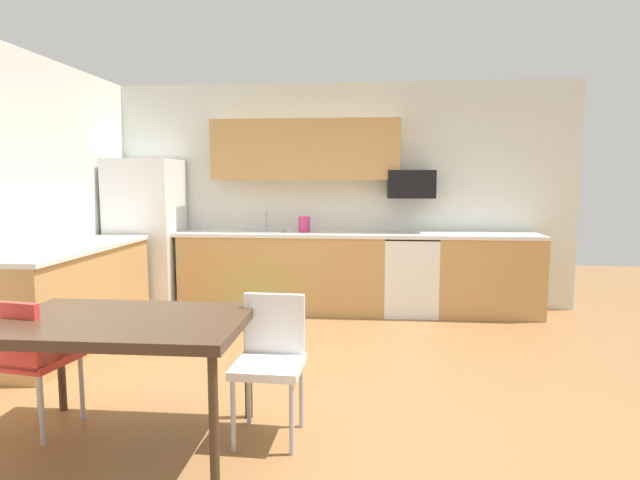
{
  "coord_description": "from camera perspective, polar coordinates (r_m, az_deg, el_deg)",
  "views": [
    {
      "loc": [
        0.42,
        -3.79,
        1.55
      ],
      "look_at": [
        0.0,
        1.0,
        1.0
      ],
      "focal_mm": 29.52,
      "sensor_mm": 36.0,
      "label": 1
    }
  ],
  "objects": [
    {
      "name": "countertop_back",
      "position": [
        6.14,
        1.06,
        0.64
      ],
      "size": [
        4.8,
        0.64,
        0.04
      ],
      "primitive_type": "cube",
      "color": "silver",
      "rests_on": "cabinet_run_back"
    },
    {
      "name": "chair_near_table",
      "position": [
        3.27,
        -5.34,
        -12.16
      ],
      "size": [
        0.42,
        0.42,
        0.85
      ],
      "color": "white",
      "rests_on": "ground"
    },
    {
      "name": "wall_back",
      "position": [
        6.46,
        1.29,
        4.76
      ],
      "size": [
        5.8,
        0.1,
        2.7
      ],
      "primitive_type": "cube",
      "color": "silver",
      "rests_on": "ground"
    },
    {
      "name": "oven_range",
      "position": [
        6.21,
        9.71,
        -3.72
      ],
      "size": [
        0.6,
        0.6,
        0.91
      ],
      "color": "white",
      "rests_on": "ground"
    },
    {
      "name": "sink_faucet",
      "position": [
        6.41,
        -5.88,
        1.93
      ],
      "size": [
        0.02,
        0.02,
        0.24
      ],
      "primitive_type": "cylinder",
      "color": "#B2B5BA",
      "rests_on": "countertop_back"
    },
    {
      "name": "ground_plane",
      "position": [
        4.12,
        -1.26,
        -15.59
      ],
      "size": [
        12.0,
        12.0,
        0.0
      ],
      "primitive_type": "plane",
      "color": "olive"
    },
    {
      "name": "kettle",
      "position": [
        6.21,
        -1.7,
        1.63
      ],
      "size": [
        0.14,
        0.14,
        0.2
      ],
      "primitive_type": "cylinder",
      "color": "#CC3372",
      "rests_on": "countertop_back"
    },
    {
      "name": "upper_cabinets_back",
      "position": [
        6.27,
        -1.61,
        9.73
      ],
      "size": [
        2.2,
        0.34,
        0.7
      ],
      "primitive_type": "cube",
      "color": "tan"
    },
    {
      "name": "refrigerator",
      "position": [
        6.58,
        -18.28,
        0.49
      ],
      "size": [
        0.76,
        0.7,
        1.79
      ],
      "primitive_type": "cube",
      "color": "white",
      "rests_on": "ground"
    },
    {
      "name": "cabinet_run_left",
      "position": [
        5.45,
        -25.19,
        -5.75
      ],
      "size": [
        0.6,
        2.0,
        0.9
      ],
      "primitive_type": "cube",
      "color": "tan",
      "rests_on": "ground"
    },
    {
      "name": "dining_table",
      "position": [
        3.29,
        -20.49,
        -8.98
      ],
      "size": [
        1.4,
        0.9,
        0.76
      ],
      "color": "#422D1E",
      "rests_on": "ground"
    },
    {
      "name": "cabinet_run_back",
      "position": [
        6.27,
        -4.04,
        -3.59
      ],
      "size": [
        2.39,
        0.6,
        0.9
      ],
      "primitive_type": "cube",
      "color": "tan",
      "rests_on": "ground"
    },
    {
      "name": "chair_far_side",
      "position": [
        3.71,
        -29.09,
        -10.73
      ],
      "size": [
        0.46,
        0.46,
        0.85
      ],
      "color": "red",
      "rests_on": "ground"
    },
    {
      "name": "sink_basin",
      "position": [
        6.25,
        -6.17,
        0.34
      ],
      "size": [
        0.48,
        0.4,
        0.14
      ],
      "primitive_type": "cube",
      "color": "#A5A8AD",
      "rests_on": "countertop_back"
    },
    {
      "name": "cabinet_run_back_right",
      "position": [
        6.35,
        17.69,
        -3.76
      ],
      "size": [
        1.16,
        0.6,
        0.9
      ],
      "primitive_type": "cube",
      "color": "tan",
      "rests_on": "ground"
    },
    {
      "name": "microwave",
      "position": [
        6.21,
        9.82,
        5.98
      ],
      "size": [
        0.54,
        0.36,
        0.32
      ],
      "primitive_type": "cube",
      "color": "black"
    },
    {
      "name": "countertop_left",
      "position": [
        5.38,
        -25.43,
        -0.84
      ],
      "size": [
        0.64,
        2.0,
        0.04
      ],
      "primitive_type": "cube",
      "color": "silver",
      "rests_on": "cabinet_run_left"
    },
    {
      "name": "floor_mat",
      "position": [
        5.79,
        -7.58,
        -8.99
      ],
      "size": [
        0.7,
        0.5,
        0.01
      ],
      "primitive_type": "cube",
      "color": "#4CA54C",
      "rests_on": "ground"
    }
  ]
}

